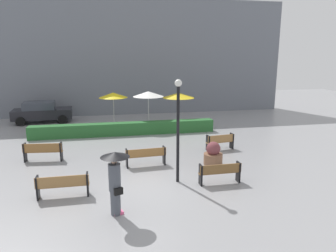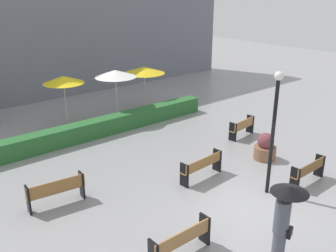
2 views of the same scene
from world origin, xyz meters
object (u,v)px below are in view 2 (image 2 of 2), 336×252
Objects in this scene: bench_near_left at (181,240)px; lamp_post at (274,122)px; bench_far_right at (242,127)px; bench_near_right at (309,170)px; bench_mid_center at (202,166)px; patio_umbrella_yellow at (63,80)px; pedestrian_with_umbrella at (284,215)px; patio_umbrella_white at (115,74)px; planter_pot at (265,148)px; patio_umbrella_yellow_far at (144,70)px; bench_far_left at (56,190)px.

bench_near_left is 0.45× the size of lamp_post.
bench_far_right reaches higher than bench_near_right.
patio_umbrella_yellow is (-1.14, 8.41, 1.73)m from bench_mid_center.
bench_far_right is 0.74× the size of pedestrian_with_umbrella.
bench_far_right is at bearing 46.23° from pedestrian_with_umbrella.
lamp_post is (4.33, 0.57, 2.00)m from bench_near_left.
planter_pot is at bearing -76.29° from patio_umbrella_white.
patio_umbrella_white is at bearing -163.65° from patio_umbrella_yellow_far.
bench_near_left is at bearing -101.19° from patio_umbrella_yellow.
bench_near_left is 4.81m from lamp_post.
bench_near_right is at bearing -110.77° from bench_far_right.
bench_far_right is 8.34m from pedestrian_with_umbrella.
bench_far_left reaches higher than bench_far_right.
patio_umbrella_yellow is at bearing 128.59° from bench_far_right.
bench_mid_center is 0.80× the size of patio_umbrella_yellow_far.
patio_umbrella_yellow_far is at bearing 87.66° from planter_pot.
bench_near_left is 12.78m from patio_umbrella_yellow_far.
planter_pot is (3.09, -0.40, -0.05)m from bench_mid_center.
patio_umbrella_white is (2.69, 11.72, 1.06)m from pedestrian_with_umbrella.
bench_far_left is 6.79m from pedestrian_with_umbrella.
lamp_post is (2.52, 2.23, 1.17)m from pedestrian_with_umbrella.
bench_near_right is 2.25m from planter_pot.
bench_far_right is 0.86× the size of bench_far_left.
planter_pot is 8.28m from patio_umbrella_white.
bench_far_right is at bearing 29.89° from bench_near_left.
patio_umbrella_yellow reaches higher than bench_far_left.
bench_near_left is at bearing -179.52° from bench_near_right.
bench_far_left reaches higher than bench_near_left.
patio_umbrella_yellow is (-4.22, 8.82, 1.78)m from planter_pot.
patio_umbrella_yellow is (-5.36, 6.72, 1.75)m from bench_far_right.
patio_umbrella_white reaches higher than planter_pot.
bench_mid_center reaches higher than bench_near_left.
patio_umbrella_yellow_far reaches higher than bench_far_right.
patio_umbrella_white is (-3.05, 5.72, 1.89)m from bench_far_right.
bench_near_right is 0.70× the size of patio_umbrella_yellow.
patio_umbrella_yellow is 4.58m from patio_umbrella_yellow_far.
bench_near_left reaches higher than bench_near_right.
pedestrian_with_umbrella reaches higher than bench_far_right.
bench_far_left reaches higher than bench_near_right.
bench_far_left is 1.08× the size of bench_near_right.
patio_umbrella_yellow is 1.04× the size of patio_umbrella_yellow_far.
bench_far_left is at bearing 118.42° from pedestrian_with_umbrella.
bench_far_left is at bearing -141.67° from patio_umbrella_yellow_far.
patio_umbrella_yellow_far is (-0.79, 6.39, 1.67)m from bench_far_right.
patio_umbrella_yellow_far reaches higher than bench_near_left.
patio_umbrella_yellow is (-3.73, 11.01, 1.75)m from bench_near_right.
bench_far_right is at bearing -51.41° from patio_umbrella_yellow.
patio_umbrella_yellow_far is at bearing 85.52° from bench_near_right.
patio_umbrella_yellow_far reaches higher than bench_near_right.
lamp_post is at bearing -32.86° from bench_far_left.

